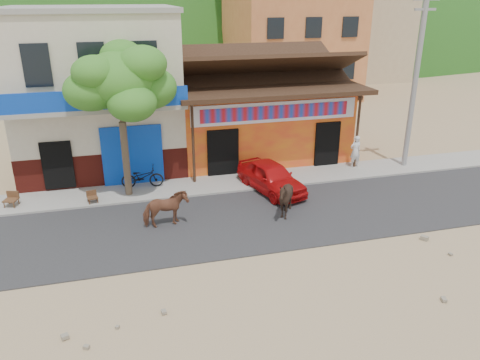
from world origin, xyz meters
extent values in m
plane|color=#9E825B|center=(0.00, 0.00, 0.00)|extent=(120.00, 120.00, 0.00)
cube|color=#28282B|center=(0.00, 2.50, 0.02)|extent=(60.00, 5.00, 0.04)
cube|color=gray|center=(0.00, 6.00, 0.06)|extent=(60.00, 2.00, 0.12)
cube|color=orange|center=(2.00, 10.00, 1.80)|extent=(8.00, 6.00, 3.60)
cube|color=beige|center=(-5.50, 10.00, 3.50)|extent=(7.00, 6.00, 7.00)
cube|color=#CC723F|center=(9.00, 24.00, 6.00)|extent=(9.00, 9.00, 12.00)
cube|color=tan|center=(18.00, 30.00, 5.00)|extent=(8.00, 8.00, 10.00)
cylinder|color=gray|center=(8.20, 6.00, 4.12)|extent=(0.24, 0.24, 8.00)
imported|color=brown|center=(-3.44, 2.72, 0.69)|extent=(1.64, 0.94, 1.31)
imported|color=black|center=(0.88, 2.38, 0.76)|extent=(1.59, 1.50, 1.44)
imported|color=red|center=(1.14, 4.80, 0.66)|extent=(2.38, 3.91, 1.24)
imported|color=black|center=(-4.00, 6.38, 0.58)|extent=(1.80, 0.80, 0.91)
imported|color=silver|center=(5.79, 6.38, 0.88)|extent=(0.58, 0.41, 1.51)
camera|label=1|loc=(-4.70, -12.23, 7.69)|focal=35.00mm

